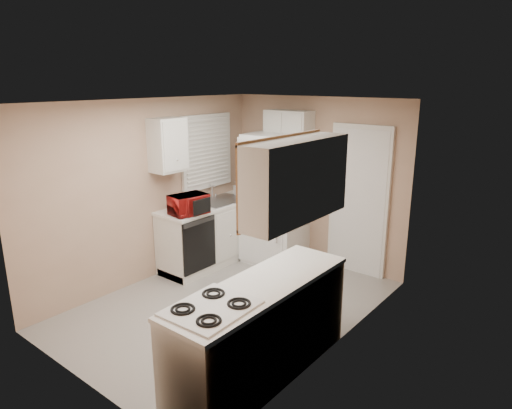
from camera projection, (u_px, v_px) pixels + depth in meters
The scene contains 19 objects.
floor at pixel (230, 305), 5.50m from camera, with size 3.80×3.80×0.00m, color #ADA8A2.
ceiling at pixel (227, 101), 4.86m from camera, with size 3.80×3.80×0.00m, color white.
wall_left at pixel (150, 191), 6.02m from camera, with size 3.80×3.80×0.00m, color tan.
wall_right at pixel (338, 235), 4.34m from camera, with size 3.80×3.80×0.00m, color tan.
wall_back at pixel (316, 181), 6.61m from camera, with size 2.80×2.80×0.00m, color tan.
wall_front at pixel (74, 259), 3.75m from camera, with size 2.80×2.80×0.00m, color tan.
left_counter at pixel (215, 232), 6.72m from camera, with size 0.60×1.80×0.90m, color silver.
dishwasher at pixel (199, 245), 6.08m from camera, with size 0.03×0.58×0.72m, color black.
sink at pixel (221, 203), 6.72m from camera, with size 0.54×0.74×0.16m, color gray.
microwave at pixel (189, 203), 6.01m from camera, with size 0.27×0.48×0.32m, color maroon.
soap_bottle at pixel (237, 188), 7.03m from camera, with size 0.09×0.10×0.21m, color white.
window_blinds at pixel (207, 152), 6.68m from camera, with size 0.10×0.98×1.08m, color silver.
upper_cabinet_left at pixel (168, 145), 5.94m from camera, with size 0.30×0.45×0.70m, color silver.
refrigerator at pixel (276, 199), 6.64m from camera, with size 0.78×0.76×1.89m, color white.
cabinet_over_fridge at pixel (289, 124), 6.52m from camera, with size 0.70×0.30×0.40m, color silver.
interior_door at pixel (358, 201), 6.20m from camera, with size 0.86×0.06×2.08m, color white.
right_counter at pixel (261, 329), 4.12m from camera, with size 0.60×2.00×0.90m, color silver.
stove at pixel (213, 363), 3.70m from camera, with size 0.55×0.68×0.82m, color white.
upper_cabinet_right at pixel (297, 180), 3.89m from camera, with size 0.30×1.20×0.70m, color silver.
Camera 1 is at (3.35, -3.69, 2.64)m, focal length 32.00 mm.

